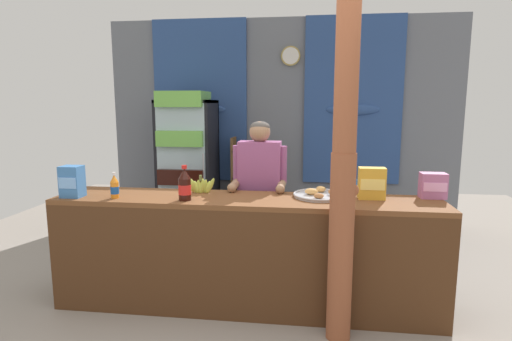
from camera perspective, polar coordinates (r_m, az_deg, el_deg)
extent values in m
plane|color=gray|center=(4.33, 1.48, -13.71)|extent=(8.17, 8.17, 0.00)
cube|color=slate|center=(5.93, 3.49, 6.71)|extent=(4.93, 0.12, 2.86)
cube|color=#2D4C89|center=(6.03, -7.72, 9.47)|extent=(1.34, 0.04, 2.27)
ellipsoid|color=#2D4C89|center=(6.01, -7.75, 8.39)|extent=(0.74, 0.10, 0.16)
cube|color=#2D4C89|center=(5.85, 13.26, 9.32)|extent=(1.32, 0.04, 2.27)
ellipsoid|color=#2D4C89|center=(5.83, 13.24, 8.21)|extent=(0.73, 0.10, 0.16)
cylinder|color=tan|center=(5.88, 4.82, 15.55)|extent=(0.27, 0.03, 0.27)
cylinder|color=white|center=(5.86, 4.81, 15.56)|extent=(0.23, 0.01, 0.23)
cube|color=beige|center=(5.86, 13.28, 8.70)|extent=(0.24, 0.02, 0.18)
cube|color=brown|center=(3.35, -1.38, -4.14)|extent=(3.14, 0.56, 0.04)
cube|color=#4E2E18|center=(3.25, -2.07, -13.22)|extent=(3.14, 0.04, 0.89)
cube|color=#4E2E18|center=(4.01, -23.88, -9.63)|extent=(0.08, 0.51, 0.89)
cube|color=#4E2E18|center=(3.61, 24.04, -11.74)|extent=(0.08, 0.51, 0.89)
cylinder|color=#995133|center=(3.01, 11.66, -10.53)|extent=(0.18, 0.18, 1.36)
cylinder|color=#995133|center=(2.86, 12.58, 16.03)|extent=(0.16, 0.16, 1.36)
ellipsoid|color=#995133|center=(2.91, 13.48, -2.67)|extent=(0.06, 0.05, 0.08)
cube|color=black|center=(5.97, -8.50, 1.24)|extent=(0.72, 0.04, 1.74)
cube|color=black|center=(5.79, -12.58, 0.87)|extent=(0.04, 0.65, 1.74)
cube|color=black|center=(5.59, -6.00, 0.75)|extent=(0.04, 0.65, 1.74)
cube|color=black|center=(5.62, -9.57, 9.40)|extent=(0.72, 0.65, 0.04)
cube|color=black|center=(5.86, -9.13, -7.23)|extent=(0.72, 0.65, 0.08)
cube|color=silver|center=(5.38, -10.32, 0.85)|extent=(0.66, 0.02, 1.58)
cylinder|color=#B7B7BC|center=(5.27, -7.29, 0.21)|extent=(0.02, 0.02, 0.40)
cube|color=silver|center=(5.72, -9.29, -1.40)|extent=(0.64, 0.57, 0.02)
cube|color=black|center=(5.57, -9.71, -0.53)|extent=(0.60, 0.53, 0.20)
cube|color=silver|center=(5.65, -9.42, 3.55)|extent=(0.64, 0.57, 0.02)
cube|color=#75C64C|center=(5.51, -9.84, 4.55)|extent=(0.60, 0.53, 0.20)
cube|color=silver|center=(5.62, -9.55, 8.59)|extent=(0.64, 0.57, 0.02)
cube|color=#75C64C|center=(5.49, -9.99, 9.71)|extent=(0.60, 0.53, 0.20)
cube|color=brown|center=(5.76, -3.10, -1.51)|extent=(0.04, 0.28, 1.23)
cube|color=brown|center=(5.70, 1.26, -1.61)|extent=(0.04, 0.28, 1.23)
cube|color=brown|center=(5.66, -0.94, 2.73)|extent=(0.44, 0.28, 0.02)
cylinder|color=orange|center=(5.66, -1.61, 3.41)|extent=(0.06, 0.06, 0.11)
cylinder|color=#56286B|center=(5.65, -0.28, 3.37)|extent=(0.06, 0.06, 0.10)
cube|color=brown|center=(5.72, -0.93, -0.95)|extent=(0.44, 0.28, 0.02)
cylinder|color=#56286B|center=(5.71, -1.59, -0.09)|extent=(0.05, 0.05, 0.15)
cylinder|color=#56286B|center=(5.70, -0.28, -0.32)|extent=(0.07, 0.07, 0.11)
cube|color=brown|center=(5.79, -0.92, -4.55)|extent=(0.44, 0.28, 0.02)
cylinder|color=brown|center=(5.79, -1.57, -3.87)|extent=(0.06, 0.06, 0.11)
cylinder|color=black|center=(5.77, -0.27, -3.85)|extent=(0.06, 0.06, 0.13)
cube|color=#3884D6|center=(4.98, 13.81, -5.55)|extent=(0.54, 0.54, 0.04)
cube|color=#3884D6|center=(4.74, 13.55, -3.56)|extent=(0.41, 0.15, 0.40)
cylinder|color=#3884D6|center=(5.20, 16.12, -7.54)|extent=(0.04, 0.04, 0.44)
cylinder|color=#3884D6|center=(5.25, 11.97, -7.22)|extent=(0.04, 0.04, 0.44)
cylinder|color=#3884D6|center=(4.84, 15.62, -8.78)|extent=(0.04, 0.04, 0.44)
cylinder|color=#3884D6|center=(4.89, 11.15, -8.42)|extent=(0.04, 0.04, 0.44)
cube|color=#3884D6|center=(4.93, 16.17, -4.37)|extent=(0.14, 0.39, 0.03)
cube|color=#3884D6|center=(4.98, 11.59, -4.04)|extent=(0.14, 0.39, 0.03)
cylinder|color=#28282D|center=(3.94, -0.69, -9.48)|extent=(0.11, 0.11, 0.85)
cylinder|color=#28282D|center=(3.92, 1.71, -9.57)|extent=(0.11, 0.11, 0.85)
cube|color=#934C7F|center=(3.77, 0.52, 0.25)|extent=(0.38, 0.20, 0.50)
sphere|color=#997051|center=(3.73, 0.53, 5.37)|extent=(0.19, 0.19, 0.19)
ellipsoid|color=#4C4742|center=(3.74, 0.55, 6.04)|extent=(0.18, 0.18, 0.10)
cylinder|color=#934C7F|center=(3.79, -2.61, 0.94)|extent=(0.08, 0.08, 0.34)
cylinder|color=#997051|center=(3.67, -2.99, -2.01)|extent=(0.07, 0.26, 0.07)
sphere|color=#997051|center=(3.55, -3.37, -2.42)|extent=(0.08, 0.08, 0.08)
cylinder|color=#934C7F|center=(3.74, 3.69, 0.82)|extent=(0.08, 0.08, 0.34)
cylinder|color=#997051|center=(3.62, 3.51, -2.18)|extent=(0.07, 0.26, 0.07)
sphere|color=#997051|center=(3.50, 3.37, -2.59)|extent=(0.08, 0.08, 0.08)
cylinder|color=black|center=(3.30, -9.84, -2.60)|extent=(0.10, 0.10, 0.17)
cone|color=black|center=(3.27, -9.90, -0.44)|extent=(0.10, 0.10, 0.08)
cylinder|color=red|center=(3.27, -9.92, 0.48)|extent=(0.04, 0.04, 0.03)
cylinder|color=red|center=(3.30, -9.84, -2.60)|extent=(0.10, 0.10, 0.08)
cylinder|color=orange|center=(3.52, -18.98, -2.58)|extent=(0.07, 0.07, 0.13)
cone|color=orange|center=(3.50, -19.06, -1.05)|extent=(0.07, 0.07, 0.06)
cylinder|color=white|center=(3.49, -19.10, -0.40)|extent=(0.03, 0.03, 0.02)
cylinder|color=#194C99|center=(3.52, -18.98, -2.58)|extent=(0.07, 0.07, 0.06)
cube|color=#3D75B7|center=(3.67, -24.12, -1.40)|extent=(0.16, 0.14, 0.26)
cube|color=#7CB5F7|center=(3.62, -24.70, -1.60)|extent=(0.15, 0.00, 0.09)
cube|color=gold|center=(3.42, 15.74, -1.72)|extent=(0.21, 0.12, 0.25)
cube|color=#FFE26D|center=(3.36, 15.88, -1.91)|extent=(0.19, 0.00, 0.09)
cube|color=#B76699|center=(3.62, 23.30, -1.93)|extent=(0.20, 0.13, 0.21)
cube|color=#F7A5D8|center=(3.55, 23.59, -2.13)|extent=(0.18, 0.00, 0.07)
cylinder|color=#BCBCC1|center=(3.42, 8.85, -3.51)|extent=(0.42, 0.42, 0.02)
torus|color=#BCBCC1|center=(3.41, 8.86, -3.28)|extent=(0.44, 0.44, 0.02)
ellipsoid|color=#A36638|center=(3.43, 10.83, -2.93)|extent=(0.10, 0.07, 0.05)
ellipsoid|color=tan|center=(3.53, 8.97, -2.55)|extent=(0.08, 0.08, 0.05)
ellipsoid|color=tan|center=(3.42, 7.68, -2.90)|extent=(0.11, 0.08, 0.05)
ellipsoid|color=#A36638|center=(3.29, 8.68, -3.49)|extent=(0.08, 0.07, 0.04)
ellipsoid|color=#B7C647|center=(3.58, -9.00, -2.21)|extent=(0.09, 0.04, 0.12)
ellipsoid|color=#B7C647|center=(3.57, -8.66, -2.12)|extent=(0.08, 0.03, 0.14)
ellipsoid|color=#B7C647|center=(3.55, -8.30, -2.31)|extent=(0.07, 0.04, 0.12)
ellipsoid|color=#B7C647|center=(3.55, -7.88, -2.24)|extent=(0.05, 0.04, 0.13)
ellipsoid|color=#B7C647|center=(3.55, -7.46, -2.14)|extent=(0.05, 0.04, 0.14)
ellipsoid|color=#B7C647|center=(3.54, -7.07, -2.21)|extent=(0.06, 0.04, 0.13)
ellipsoid|color=#B7C647|center=(3.54, -6.67, -2.32)|extent=(0.07, 0.04, 0.12)
ellipsoid|color=#B7C647|center=(3.52, -6.31, -2.12)|extent=(0.10, 0.03, 0.15)
cylinder|color=olive|center=(3.54, -7.71, -1.04)|extent=(0.02, 0.02, 0.05)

